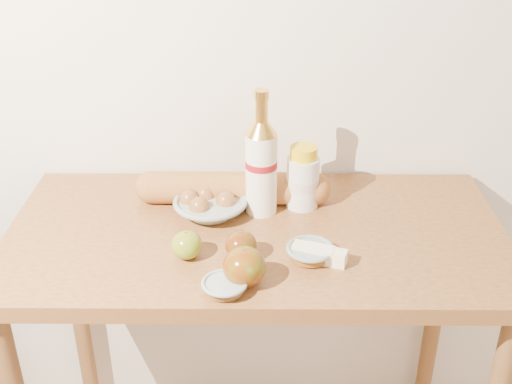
% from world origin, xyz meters
% --- Properties ---
extents(back_wall, '(3.50, 0.02, 2.60)m').
position_xyz_m(back_wall, '(0.00, 1.51, 1.30)').
color(back_wall, silver).
rests_on(back_wall, ground).
extents(table, '(1.20, 0.60, 0.90)m').
position_xyz_m(table, '(0.00, 1.18, 0.78)').
color(table, '#9E6433').
rests_on(table, ground).
extents(bourbon_bottle, '(0.09, 0.09, 0.32)m').
position_xyz_m(bourbon_bottle, '(0.01, 1.27, 1.03)').
color(bourbon_bottle, white).
rests_on(bourbon_bottle, table).
extents(cream_bottle, '(0.09, 0.09, 0.16)m').
position_xyz_m(cream_bottle, '(0.12, 1.30, 0.98)').
color(cream_bottle, white).
rests_on(cream_bottle, table).
extents(egg_bowl, '(0.25, 0.25, 0.07)m').
position_xyz_m(egg_bowl, '(-0.12, 1.26, 0.93)').
color(egg_bowl, '#919E9A').
rests_on(egg_bowl, table).
extents(baguette, '(0.50, 0.09, 0.08)m').
position_xyz_m(baguette, '(-0.06, 1.32, 0.94)').
color(baguette, '#BB7939').
rests_on(baguette, table).
extents(apple_yellowgreen, '(0.09, 0.09, 0.06)m').
position_xyz_m(apple_yellowgreen, '(-0.15, 1.06, 0.93)').
color(apple_yellowgreen, olive).
rests_on(apple_yellowgreen, table).
extents(apple_redgreen_front, '(0.11, 0.11, 0.08)m').
position_xyz_m(apple_redgreen_front, '(-0.02, 0.97, 0.94)').
color(apple_redgreen_front, '#970E08').
rests_on(apple_redgreen_front, table).
extents(apple_redgreen_right, '(0.09, 0.09, 0.07)m').
position_xyz_m(apple_redgreen_right, '(-0.03, 1.06, 0.93)').
color(apple_redgreen_right, maroon).
rests_on(apple_redgreen_right, table).
extents(sugar_bowl, '(0.10, 0.10, 0.03)m').
position_xyz_m(sugar_bowl, '(-0.06, 0.94, 0.91)').
color(sugar_bowl, '#99A6A2').
rests_on(sugar_bowl, table).
extents(syrup_bowl, '(0.12, 0.12, 0.03)m').
position_xyz_m(syrup_bowl, '(0.12, 1.06, 0.92)').
color(syrup_bowl, gray).
rests_on(syrup_bowl, table).
extents(butter_stick, '(0.13, 0.07, 0.04)m').
position_xyz_m(butter_stick, '(0.14, 1.05, 0.92)').
color(butter_stick, '#FAEEC1').
rests_on(butter_stick, table).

